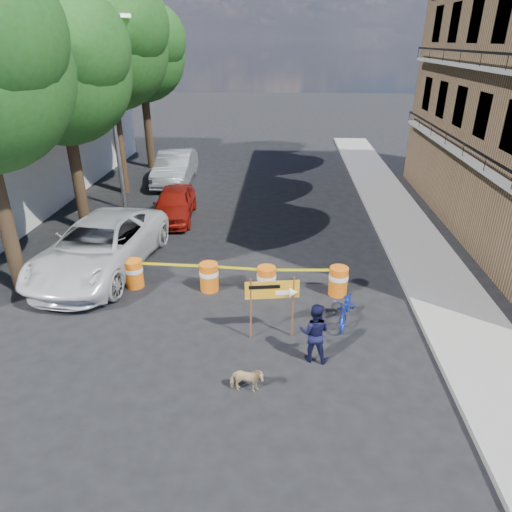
# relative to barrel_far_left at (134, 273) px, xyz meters

# --- Properties ---
(ground) EXTENTS (120.00, 120.00, 0.00)m
(ground) POSITION_rel_barrel_far_left_xyz_m (3.38, -2.45, -0.47)
(ground) COLOR black
(ground) RESTS_ON ground
(sidewalk_east) EXTENTS (2.40, 40.00, 0.15)m
(sidewalk_east) POSITION_rel_barrel_far_left_xyz_m (9.58, 3.55, -0.40)
(sidewalk_east) COLOR gray
(sidewalk_east) RESTS_ON ground
(tree_mid_a) EXTENTS (5.25, 5.00, 8.68)m
(tree_mid_a) POSITION_rel_barrel_far_left_xyz_m (-3.36, 4.56, 5.53)
(tree_mid_a) COLOR #332316
(tree_mid_a) RESTS_ON ground
(tree_mid_b) EXTENTS (5.67, 5.40, 9.62)m
(tree_mid_b) POSITION_rel_barrel_far_left_xyz_m (-3.36, 9.56, 6.24)
(tree_mid_b) COLOR #332316
(tree_mid_b) RESTS_ON ground
(tree_far) EXTENTS (5.04, 4.80, 8.84)m
(tree_far) POSITION_rel_barrel_far_left_xyz_m (-3.36, 14.56, 5.74)
(tree_far) COLOR #332316
(tree_far) RESTS_ON ground
(streetlamp) EXTENTS (1.25, 0.18, 8.00)m
(streetlamp) POSITION_rel_barrel_far_left_xyz_m (-2.56, 7.05, 3.90)
(streetlamp) COLOR gray
(streetlamp) RESTS_ON ground
(barrel_far_left) EXTENTS (0.58, 0.58, 0.90)m
(barrel_far_left) POSITION_rel_barrel_far_left_xyz_m (0.00, 0.00, 0.00)
(barrel_far_left) COLOR #DF500D
(barrel_far_left) RESTS_ON ground
(barrel_mid_left) EXTENTS (0.58, 0.58, 0.90)m
(barrel_mid_left) POSITION_rel_barrel_far_left_xyz_m (2.37, -0.08, 0.00)
(barrel_mid_left) COLOR #DF500D
(barrel_mid_left) RESTS_ON ground
(barrel_mid_right) EXTENTS (0.58, 0.58, 0.90)m
(barrel_mid_right) POSITION_rel_barrel_far_left_xyz_m (4.14, -0.21, 0.00)
(barrel_mid_right) COLOR #DF500D
(barrel_mid_right) RESTS_ON ground
(barrel_far_right) EXTENTS (0.58, 0.58, 0.90)m
(barrel_far_right) POSITION_rel_barrel_far_left_xyz_m (6.30, -0.09, 0.00)
(barrel_far_right) COLOR #DF500D
(barrel_far_right) RESTS_ON ground
(detour_sign) EXTENTS (1.36, 0.32, 1.76)m
(detour_sign) POSITION_rel_barrel_far_left_xyz_m (4.53, -2.42, 0.81)
(detour_sign) COLOR #592D19
(detour_sign) RESTS_ON ground
(pedestrian) EXTENTS (0.83, 0.70, 1.53)m
(pedestrian) POSITION_rel_barrel_far_left_xyz_m (5.40, -3.27, 0.29)
(pedestrian) COLOR black
(pedestrian) RESTS_ON ground
(bicycle) EXTENTS (0.79, 1.01, 1.68)m
(bicycle) POSITION_rel_barrel_far_left_xyz_m (6.37, -1.60, 0.37)
(bicycle) COLOR #162FB3
(bicycle) RESTS_ON ground
(dog) EXTENTS (0.77, 0.36, 0.64)m
(dog) POSITION_rel_barrel_far_left_xyz_m (3.88, -4.52, -0.15)
(dog) COLOR tan
(dog) RESTS_ON ground
(suv_white) EXTENTS (3.50, 6.46, 1.72)m
(suv_white) POSITION_rel_barrel_far_left_xyz_m (-1.42, 1.05, 0.39)
(suv_white) COLOR silver
(suv_white) RESTS_ON ground
(sedan_red) EXTENTS (1.94, 4.11, 1.36)m
(sedan_red) POSITION_rel_barrel_far_left_xyz_m (-0.07, 6.00, 0.21)
(sedan_red) COLOR #9F160D
(sedan_red) RESTS_ON ground
(sedan_silver) EXTENTS (1.97, 5.14, 1.67)m
(sedan_silver) POSITION_rel_barrel_far_left_xyz_m (-1.24, 11.53, 0.36)
(sedan_silver) COLOR #A1A4A8
(sedan_silver) RESTS_ON ground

